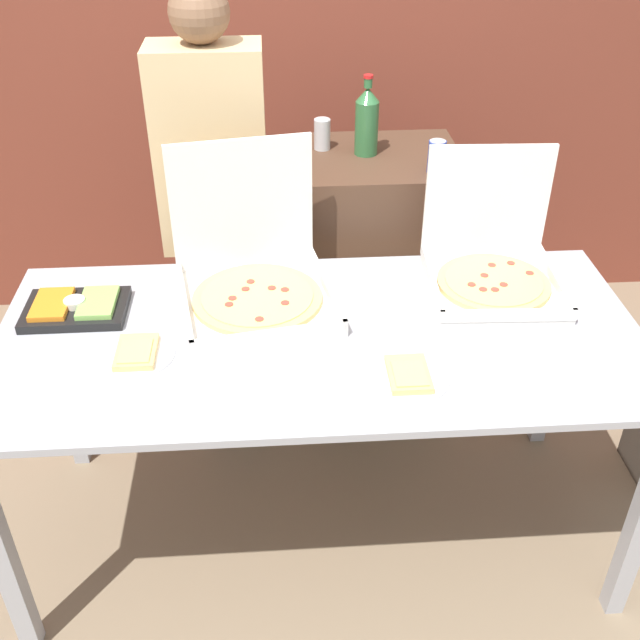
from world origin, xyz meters
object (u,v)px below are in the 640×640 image
object	(u,v)px
paper_plate_front_left	(409,376)
veggie_tray	(76,308)
soda_bottle	(367,120)
soda_can_silver	(322,134)
pizza_box_near_right	(253,274)
soda_can_colored	(436,157)
paper_plate_front_center	(137,353)
pizza_box_far_left	(492,263)
person_guest_cap	(217,223)

from	to	relation	value
paper_plate_front_left	veggie_tray	bearing A→B (deg)	158.07
soda_bottle	soda_can_silver	bearing A→B (deg)	159.32
pizza_box_near_right	veggie_tray	xyz separation A→B (m)	(-0.58, -0.07, -0.06)
soda_bottle	soda_can_colored	distance (m)	0.32
paper_plate_front_center	soda_bottle	bearing A→B (deg)	50.54
soda_can_colored	pizza_box_near_right	bearing A→B (deg)	-146.62
pizza_box_far_left	soda_can_colored	distance (m)	0.49
paper_plate_front_center	veggie_tray	size ratio (longest dim) A/B	0.69
paper_plate_front_left	soda_bottle	world-z (taller)	soda_bottle
person_guest_cap	soda_bottle	bearing A→B (deg)	-159.81
paper_plate_front_center	soda_can_silver	bearing A→B (deg)	58.61
paper_plate_front_center	soda_bottle	distance (m)	1.32
pizza_box_near_right	soda_can_colored	world-z (taller)	pizza_box_near_right
soda_can_colored	person_guest_cap	size ratio (longest dim) A/B	0.07
veggie_tray	soda_can_colored	bearing A→B (deg)	22.34
paper_plate_front_left	paper_plate_front_center	world-z (taller)	same
paper_plate_front_left	soda_bottle	bearing A→B (deg)	89.83
pizza_box_far_left	veggie_tray	xyz separation A→B (m)	(-1.41, -0.10, -0.06)
pizza_box_far_left	paper_plate_front_left	world-z (taller)	pizza_box_far_left
paper_plate_front_left	soda_can_silver	size ratio (longest dim) A/B	1.93
paper_plate_front_left	person_guest_cap	distance (m)	1.10
soda_bottle	person_guest_cap	size ratio (longest dim) A/B	0.17
pizza_box_far_left	pizza_box_near_right	distance (m)	0.82
veggie_tray	soda_bottle	xyz separation A→B (m)	(1.04, 0.73, 0.35)
paper_plate_front_center	soda_can_colored	bearing A→B (deg)	36.57
pizza_box_near_right	veggie_tray	bearing A→B (deg)	177.03
pizza_box_far_left	pizza_box_near_right	size ratio (longest dim) A/B	0.81
veggie_tray	soda_bottle	distance (m)	1.32
paper_plate_front_left	person_guest_cap	world-z (taller)	person_guest_cap
paper_plate_front_center	soda_can_silver	distance (m)	1.26
pizza_box_far_left	pizza_box_near_right	bearing A→B (deg)	-175.15
soda_bottle	person_guest_cap	distance (m)	0.71
paper_plate_front_center	soda_bottle	world-z (taller)	soda_bottle
veggie_tray	soda_can_silver	bearing A→B (deg)	42.42
veggie_tray	person_guest_cap	distance (m)	0.68
pizza_box_near_right	soda_can_silver	size ratio (longest dim) A/B	4.70
veggie_tray	soda_bottle	world-z (taller)	soda_bottle
pizza_box_far_left	veggie_tray	size ratio (longest dim) A/B	1.44
pizza_box_far_left	person_guest_cap	distance (m)	1.05
veggie_tray	pizza_box_near_right	bearing A→B (deg)	6.66
paper_plate_front_center	soda_can_colored	size ratio (longest dim) A/B	1.84
pizza_box_near_right	veggie_tray	world-z (taller)	pizza_box_near_right
soda_can_silver	soda_can_colored	distance (m)	0.49
soda_can_colored	paper_plate_front_center	bearing A→B (deg)	-143.43
pizza_box_near_right	paper_plate_front_left	distance (m)	0.66
pizza_box_far_left	paper_plate_front_center	world-z (taller)	pizza_box_far_left
pizza_box_far_left	paper_plate_front_left	bearing A→B (deg)	-123.28
paper_plate_front_center	person_guest_cap	bearing A→B (deg)	74.44
pizza_box_near_right	soda_can_silver	xyz separation A→B (m)	(0.28, 0.72, 0.21)
pizza_box_near_right	soda_bottle	world-z (taller)	soda_bottle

